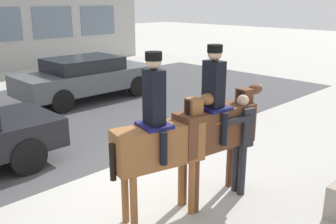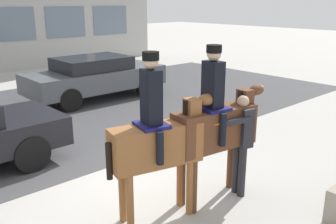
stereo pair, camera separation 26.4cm
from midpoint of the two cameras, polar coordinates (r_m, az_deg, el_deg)
The scene contains 6 objects.
ground_plane at distance 7.51m, azimuth -7.56°, elevation -9.51°, with size 80.00×80.00×0.00m, color #B2AFA8.
road_surface at distance 11.44m, azimuth -22.12°, elevation -1.36°, with size 21.93×8.50×0.01m.
mounted_horse_lead at distance 5.58m, azimuth -2.52°, elevation -4.17°, with size 1.79×0.77×2.61m.
mounted_horse_companion at distance 6.16m, azimuth 6.22°, elevation -1.75°, with size 1.90×0.65×2.64m.
pedestrian_bystander at distance 6.48m, azimuth 9.84°, elevation -3.73°, with size 0.90×0.44×1.80m.
street_car_far_lane at distance 13.21m, azimuth -12.90°, elevation 5.27°, with size 4.78×2.01×1.46m.
Camera 1 is at (-4.09, -5.36, 3.28)m, focal length 40.00 mm.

